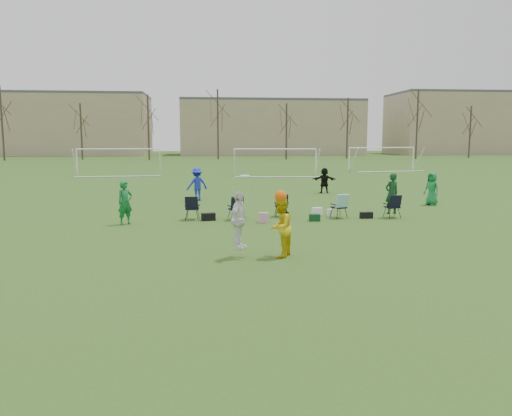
{
  "coord_description": "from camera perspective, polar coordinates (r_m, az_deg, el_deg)",
  "views": [
    {
      "loc": [
        -2.34,
        -12.27,
        3.26
      ],
      "look_at": [
        -0.83,
        2.22,
        1.25
      ],
      "focal_mm": 35.0,
      "sensor_mm": 36.0,
      "label": 1
    }
  ],
  "objects": [
    {
      "name": "goal_right",
      "position": [
        53.52,
        14.2,
        6.19
      ],
      "size": [
        7.35,
        1.14,
        2.46
      ],
      "rotation": [
        0.0,
        0.0,
        0.14
      ],
      "color": "white",
      "rests_on": "ground"
    },
    {
      "name": "sideline_setup",
      "position": [
        20.84,
        6.0,
        0.34
      ],
      "size": [
        9.0,
        2.08,
        1.87
      ],
      "color": "#103A19",
      "rests_on": "ground"
    },
    {
      "name": "goal_mid",
      "position": [
        44.74,
        2.24,
        6.14
      ],
      "size": [
        7.4,
        0.63,
        2.46
      ],
      "rotation": [
        0.0,
        0.0,
        -0.07
      ],
      "color": "white",
      "rests_on": "ground"
    },
    {
      "name": "fielder_green_near",
      "position": [
        19.79,
        -14.73,
        0.58
      ],
      "size": [
        0.73,
        0.7,
        1.69
      ],
      "primitive_type": "imported",
      "rotation": [
        0.0,
        0.0,
        0.67
      ],
      "color": "#126930",
      "rests_on": "ground"
    },
    {
      "name": "fielder_blue",
      "position": [
        26.83,
        -6.75,
        2.72
      ],
      "size": [
        1.3,
        1.03,
        1.76
      ],
      "primitive_type": "imported",
      "rotation": [
        0.0,
        0.0,
        3.53
      ],
      "color": "#182BBA",
      "rests_on": "ground"
    },
    {
      "name": "fielder_black",
      "position": [
        30.74,
        7.82,
        3.15
      ],
      "size": [
        1.49,
        0.64,
        1.55
      ],
      "primitive_type": "imported",
      "rotation": [
        0.0,
        0.0,
        3.01
      ],
      "color": "black",
      "rests_on": "ground"
    },
    {
      "name": "building_row",
      "position": [
        108.68,
        -1.15,
        9.29
      ],
      "size": [
        126.0,
        16.0,
        13.0
      ],
      "color": "tan",
      "rests_on": "ground"
    },
    {
      "name": "fielder_green_far",
      "position": [
        26.34,
        19.46,
        2.09
      ],
      "size": [
        0.84,
        0.95,
        1.64
      ],
      "primitive_type": "imported",
      "rotation": [
        0.0,
        0.0,
        -1.08
      ],
      "color": "#157739",
      "rests_on": "ground"
    },
    {
      "name": "center_contest",
      "position": [
        13.78,
        0.94,
        -1.81
      ],
      "size": [
        2.01,
        1.02,
        2.29
      ],
      "color": "white",
      "rests_on": "ground"
    },
    {
      "name": "ground",
      "position": [
        12.91,
        4.74,
        -6.8
      ],
      "size": [
        260.0,
        260.0,
        0.0
      ],
      "primitive_type": "plane",
      "color": "#2F551A",
      "rests_on": "ground"
    },
    {
      "name": "tree_line",
      "position": [
        82.17,
        -4.18,
        9.11
      ],
      "size": [
        110.28,
        3.28,
        11.4
      ],
      "color": "#382B21",
      "rests_on": "ground"
    },
    {
      "name": "goal_left",
      "position": [
        46.92,
        -15.41,
        5.94
      ],
      "size": [
        7.39,
        0.76,
        2.46
      ],
      "rotation": [
        0.0,
        0.0,
        0.09
      ],
      "color": "white",
      "rests_on": "ground"
    }
  ]
}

